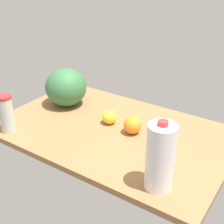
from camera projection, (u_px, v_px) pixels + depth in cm
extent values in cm
cube|color=#986941|center=(112.00, 132.00, 162.22)|extent=(120.00, 76.00, 3.00)
ellipsoid|color=#356B3E|center=(66.00, 87.00, 182.89)|extent=(24.13, 24.13, 22.29)
cylinder|color=silver|center=(7.00, 115.00, 156.07)|extent=(7.27, 7.27, 18.16)
cylinder|color=red|center=(3.00, 97.00, 151.60)|extent=(7.49, 7.49, 1.40)
cylinder|color=white|center=(160.00, 157.00, 115.90)|extent=(11.03, 11.03, 27.40)
cylinder|color=red|center=(163.00, 123.00, 109.24)|extent=(3.86, 3.86, 1.80)
sphere|color=orange|center=(132.00, 125.00, 156.17)|extent=(8.98, 8.98, 8.98)
sphere|color=yellow|center=(109.00, 117.00, 165.41)|extent=(7.76, 7.76, 7.76)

